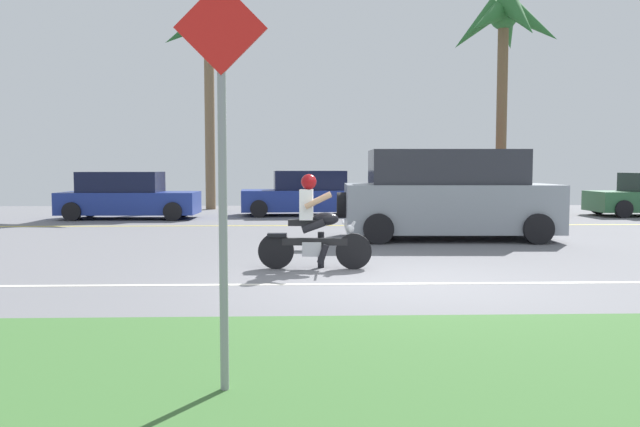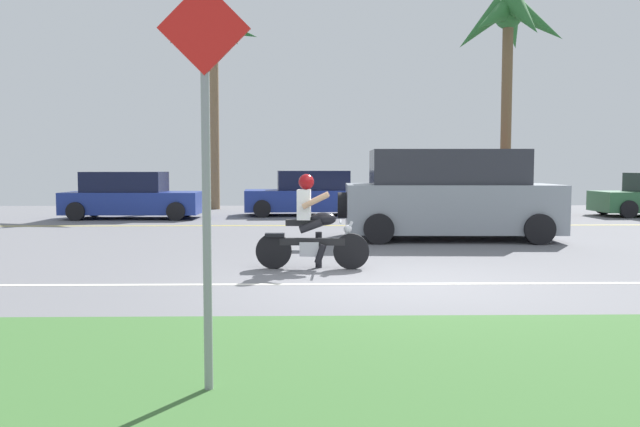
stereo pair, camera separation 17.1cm
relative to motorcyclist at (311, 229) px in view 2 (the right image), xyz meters
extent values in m
cube|color=slate|center=(1.13, 1.74, -0.65)|extent=(56.00, 30.00, 0.04)
cube|color=#3D6B33|center=(1.13, -5.36, -0.60)|extent=(56.00, 3.80, 0.06)
cube|color=silver|center=(1.13, -1.35, -0.63)|extent=(50.40, 0.12, 0.01)
cube|color=yellow|center=(1.13, 7.51, -0.63)|extent=(50.40, 0.12, 0.01)
cylinder|color=black|center=(0.63, -0.04, -0.35)|extent=(0.57, 0.12, 0.56)
cylinder|color=black|center=(-0.59, 0.03, -0.35)|extent=(0.57, 0.12, 0.56)
cylinder|color=#B7BAC1|center=(0.53, -0.03, -0.12)|extent=(0.26, 0.06, 0.49)
cube|color=black|center=(0.02, 0.00, -0.20)|extent=(1.03, 0.15, 0.11)
cube|color=#B7BAC1|center=(-0.03, 0.00, -0.31)|extent=(0.31, 0.20, 0.23)
ellipsoid|color=black|center=(0.18, -0.01, 0.16)|extent=(0.41, 0.23, 0.21)
cube|color=black|center=(-0.17, 0.01, 0.10)|extent=(0.46, 0.23, 0.09)
cube|color=black|center=(-0.58, 0.03, -0.10)|extent=(0.31, 0.17, 0.06)
cylinder|color=#B7BAC1|center=(0.46, -0.03, 0.12)|extent=(0.07, 0.58, 0.03)
sphere|color=#B7BAC1|center=(0.57, -0.04, 0.00)|extent=(0.13, 0.13, 0.13)
cylinder|color=#B7BAC1|center=(-0.24, 0.12, -0.38)|extent=(0.47, 0.09, 0.07)
cube|color=white|center=(-0.12, 0.00, 0.38)|extent=(0.22, 0.31, 0.47)
sphere|color=maroon|center=(-0.08, 0.00, 0.74)|extent=(0.24, 0.24, 0.24)
cylinder|color=black|center=(-0.01, -0.10, 0.05)|extent=(0.38, 0.14, 0.24)
cylinder|color=black|center=(0.00, 0.09, 0.05)|extent=(0.38, 0.14, 0.24)
cylinder|color=black|center=(0.12, 0.12, -0.34)|extent=(0.11, 0.11, 0.57)
cylinder|color=black|center=(0.14, -0.12, -0.38)|extent=(0.20, 0.11, 0.32)
cylinder|color=tan|center=(0.06, -0.20, 0.45)|extent=(0.43, 0.11, 0.27)
cylinder|color=tan|center=(0.08, 0.18, 0.45)|extent=(0.43, 0.11, 0.27)
cube|color=#8C939E|center=(3.12, 4.19, 0.07)|extent=(4.68, 2.20, 1.05)
cube|color=#2D2F36|center=(3.03, 4.19, 0.97)|extent=(3.38, 1.87, 0.76)
cylinder|color=black|center=(1.42, 3.24, -0.31)|extent=(0.65, 0.24, 0.64)
cylinder|color=black|center=(4.74, 3.11, -0.31)|extent=(0.65, 0.24, 0.64)
cylinder|color=black|center=(1.50, 5.27, -0.31)|extent=(0.65, 0.24, 0.64)
cylinder|color=black|center=(4.81, 5.14, -0.31)|extent=(0.65, 0.24, 0.64)
cylinder|color=black|center=(0.71, 4.28, 0.12)|extent=(0.22, 0.58, 0.58)
cube|color=navy|center=(-5.49, 10.07, -0.14)|extent=(4.20, 1.70, 0.68)
cube|color=black|center=(-5.74, 10.07, 0.51)|extent=(2.44, 1.44, 0.63)
cylinder|color=black|center=(-7.00, 9.28, -0.35)|extent=(0.56, 0.19, 0.56)
cylinder|color=black|center=(-4.00, 9.23, -0.35)|extent=(0.56, 0.19, 0.56)
cylinder|color=black|center=(-6.97, 10.90, -0.35)|extent=(0.56, 0.19, 0.56)
cylinder|color=black|center=(-3.97, 10.85, -0.35)|extent=(0.56, 0.19, 0.56)
cube|color=navy|center=(-0.12, 11.38, -0.13)|extent=(4.14, 2.05, 0.69)
cube|color=black|center=(0.12, 11.40, 0.53)|extent=(2.43, 1.69, 0.64)
cylinder|color=black|center=(1.26, 12.37, -0.35)|extent=(0.57, 0.22, 0.56)
cylinder|color=black|center=(-1.63, 12.17, -0.35)|extent=(0.57, 0.22, 0.56)
cylinder|color=black|center=(1.38, 10.60, -0.35)|extent=(0.57, 0.22, 0.56)
cylinder|color=black|center=(-1.51, 10.40, -0.35)|extent=(0.57, 0.22, 0.56)
cube|color=#AD1E1E|center=(5.57, 12.07, -0.10)|extent=(3.92, 1.88, 0.75)
cube|color=#351116|center=(5.34, 12.07, 0.61)|extent=(2.28, 1.60, 0.69)
cylinder|color=black|center=(4.16, 11.18, -0.35)|extent=(0.56, 0.19, 0.56)
cylinder|color=black|center=(6.97, 11.14, -0.35)|extent=(0.56, 0.19, 0.56)
cylinder|color=black|center=(4.18, 13.00, -0.35)|extent=(0.56, 0.19, 0.56)
cylinder|color=black|center=(6.99, 12.97, -0.35)|extent=(0.56, 0.19, 0.56)
cylinder|color=black|center=(10.01, 11.57, -0.35)|extent=(0.56, 0.18, 0.56)
cylinder|color=black|center=(10.02, 9.89, -0.35)|extent=(0.56, 0.18, 0.56)
cylinder|color=brown|center=(-3.60, 14.54, 2.81)|extent=(0.37, 0.37, 6.89)
sphere|color=#235B28|center=(-3.60, 14.54, 6.26)|extent=(0.97, 0.97, 0.97)
cone|color=#235B28|center=(-2.78, 14.39, 6.05)|extent=(2.04, 1.01, 1.17)
cone|color=#235B28|center=(-3.22, 15.27, 6.05)|extent=(1.48, 2.02, 1.03)
cone|color=#235B28|center=(-3.87, 15.32, 6.05)|extent=(1.27, 2.05, 1.42)
cone|color=#235B28|center=(-4.42, 14.50, 6.05)|extent=(1.95, 0.76, 1.51)
cone|color=#235B28|center=(-3.95, 13.79, 6.05)|extent=(1.43, 2.05, 1.20)
cone|color=#235B28|center=(-3.06, 13.91, 6.05)|extent=(1.77, 1.92, 1.20)
cylinder|color=brown|center=(7.31, 13.80, 2.94)|extent=(0.39, 0.39, 7.15)
sphere|color=#28662D|center=(7.31, 13.80, 6.52)|extent=(1.01, 1.01, 1.01)
cone|color=#28662D|center=(8.32, 13.70, 6.26)|extent=(2.40, 1.04, 1.94)
cone|color=#28662D|center=(7.75, 14.71, 6.26)|extent=(1.76, 2.47, 1.92)
cone|color=#28662D|center=(6.49, 14.41, 6.26)|extent=(2.31, 2.02, 2.06)
cone|color=#28662D|center=(6.56, 13.11, 6.26)|extent=(2.31, 2.22, 1.75)
cone|color=#28662D|center=(7.55, 12.81, 6.26)|extent=(1.33, 2.37, 2.11)
cylinder|color=gray|center=(-0.75, -5.65, 0.51)|extent=(0.06, 0.06, 2.28)
cube|color=red|center=(-0.75, -5.67, 1.89)|extent=(0.62, 0.03, 0.62)
camera|label=1|loc=(-0.23, -10.03, 0.97)|focal=36.10mm
camera|label=2|loc=(-0.06, -10.03, 0.97)|focal=36.10mm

